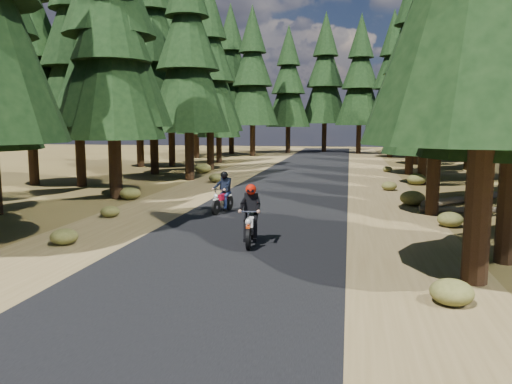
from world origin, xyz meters
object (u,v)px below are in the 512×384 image
at_px(log_far, 475,210).
at_px(rider_lead, 250,225).
at_px(rider_follow, 223,199).
at_px(log_near, 462,199).

relative_size(log_far, rider_lead, 2.15).
bearing_deg(rider_follow, rider_lead, 124.81).
distance_m(log_far, rider_lead, 9.78).
distance_m(log_near, rider_follow, 10.29).
height_order(rider_lead, rider_follow, rider_lead).
bearing_deg(log_far, rider_lead, -145.61).
xyz_separation_m(log_far, rider_lead, (-7.36, -6.42, 0.44)).
xyz_separation_m(rider_lead, rider_follow, (-2.00, 4.72, -0.04)).
bearing_deg(log_near, log_far, -135.38).
distance_m(log_near, rider_lead, 11.57).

